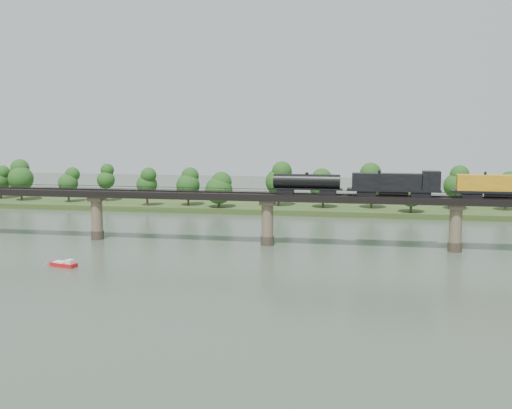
# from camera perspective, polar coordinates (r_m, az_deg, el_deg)

# --- Properties ---
(ground) EXTENTS (400.00, 400.00, 0.00)m
(ground) POSITION_cam_1_polar(r_m,az_deg,el_deg) (113.51, -1.41, -6.52)
(ground) COLOR #364435
(ground) RESTS_ON ground
(far_bank) EXTENTS (300.00, 24.00, 1.60)m
(far_bank) POSITION_cam_1_polar(r_m,az_deg,el_deg) (195.96, 3.57, -0.30)
(far_bank) COLOR #2F471C
(far_bank) RESTS_ON ground
(bridge) EXTENTS (236.00, 30.00, 11.50)m
(bridge) POSITION_cam_1_polar(r_m,az_deg,el_deg) (141.36, 1.02, -1.45)
(bridge) COLOR #473A2D
(bridge) RESTS_ON ground
(bridge_superstructure) EXTENTS (220.00, 4.90, 0.75)m
(bridge_superstructure) POSITION_cam_1_polar(r_m,az_deg,el_deg) (140.50, 1.03, 1.10)
(bridge_superstructure) COLOR black
(bridge_superstructure) RESTS_ON bridge
(far_treeline) EXTENTS (289.06, 17.54, 13.60)m
(far_treeline) POSITION_cam_1_polar(r_m,az_deg,el_deg) (191.72, 0.99, 1.95)
(far_treeline) COLOR #382619
(far_treeline) RESTS_ON far_bank
(freight_train) EXTENTS (78.81, 3.07, 5.42)m
(freight_train) POSITION_cam_1_polar(r_m,az_deg,el_deg) (139.87, 18.09, 1.65)
(freight_train) COLOR black
(freight_train) RESTS_ON bridge
(motorboat) EXTENTS (5.58, 3.24, 1.47)m
(motorboat) POSITION_cam_1_polar(r_m,az_deg,el_deg) (126.95, -16.69, -5.09)
(motorboat) COLOR red
(motorboat) RESTS_ON ground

